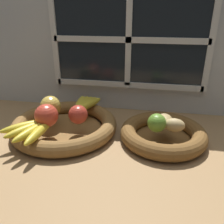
{
  "coord_description": "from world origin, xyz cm",
  "views": [
    {
      "loc": [
        10.92,
        -68.83,
        41.77
      ],
      "look_at": [
        -2.3,
        2.78,
        9.44
      ],
      "focal_mm": 36.62,
      "sensor_mm": 36.0,
      "label": 1
    }
  ],
  "objects_px": {
    "banana_bunch_back": "(84,104)",
    "lime_near": "(157,123)",
    "fruit_bowl_right": "(163,134)",
    "apple_red_right": "(78,114)",
    "banana_bunch_front": "(33,129)",
    "apple_red_front": "(46,116)",
    "fruit_bowl_left": "(65,125)",
    "potato_large": "(164,121)",
    "apple_golden_left": "(51,106)",
    "potato_small": "(174,126)"
  },
  "relations": [
    {
      "from": "fruit_bowl_left",
      "to": "banana_bunch_front",
      "type": "distance_m",
      "value": 0.14
    },
    {
      "from": "fruit_bowl_right",
      "to": "apple_red_front",
      "type": "bearing_deg",
      "value": -170.02
    },
    {
      "from": "banana_bunch_back",
      "to": "lime_near",
      "type": "relative_size",
      "value": 2.77
    },
    {
      "from": "apple_red_front",
      "to": "banana_bunch_front",
      "type": "relative_size",
      "value": 0.44
    },
    {
      "from": "fruit_bowl_right",
      "to": "potato_large",
      "type": "relative_size",
      "value": 3.54
    },
    {
      "from": "fruit_bowl_left",
      "to": "lime_near",
      "type": "bearing_deg",
      "value": -6.51
    },
    {
      "from": "fruit_bowl_left",
      "to": "apple_red_front",
      "type": "distance_m",
      "value": 0.1
    },
    {
      "from": "fruit_bowl_right",
      "to": "potato_small",
      "type": "xyz_separation_m",
      "value": [
        0.03,
        -0.03,
        0.05
      ]
    },
    {
      "from": "fruit_bowl_left",
      "to": "banana_bunch_front",
      "type": "bearing_deg",
      "value": -115.95
    },
    {
      "from": "banana_bunch_front",
      "to": "apple_red_front",
      "type": "bearing_deg",
      "value": 62.64
    },
    {
      "from": "apple_red_right",
      "to": "lime_near",
      "type": "bearing_deg",
      "value": -2.7
    },
    {
      "from": "apple_golden_left",
      "to": "apple_red_front",
      "type": "xyz_separation_m",
      "value": [
        0.02,
        -0.09,
        0.0
      ]
    },
    {
      "from": "apple_red_right",
      "to": "banana_bunch_back",
      "type": "distance_m",
      "value": 0.14
    },
    {
      "from": "apple_red_front",
      "to": "banana_bunch_front",
      "type": "height_order",
      "value": "apple_red_front"
    },
    {
      "from": "apple_golden_left",
      "to": "apple_red_right",
      "type": "height_order",
      "value": "apple_golden_left"
    },
    {
      "from": "banana_bunch_back",
      "to": "potato_large",
      "type": "relative_size",
      "value": 2.02
    },
    {
      "from": "potato_large",
      "to": "banana_bunch_front",
      "type": "bearing_deg",
      "value": -163.98
    },
    {
      "from": "banana_bunch_back",
      "to": "potato_small",
      "type": "distance_m",
      "value": 0.38
    },
    {
      "from": "banana_bunch_back",
      "to": "lime_near",
      "type": "xyz_separation_m",
      "value": [
        0.29,
        -0.15,
        0.02
      ]
    },
    {
      "from": "apple_red_right",
      "to": "banana_bunch_front",
      "type": "xyz_separation_m",
      "value": [
        -0.12,
        -0.09,
        -0.02
      ]
    },
    {
      "from": "fruit_bowl_right",
      "to": "potato_large",
      "type": "xyz_separation_m",
      "value": [
        0.0,
        -0.0,
        0.05
      ]
    },
    {
      "from": "fruit_bowl_right",
      "to": "apple_golden_left",
      "type": "height_order",
      "value": "apple_golden_left"
    },
    {
      "from": "banana_bunch_front",
      "to": "potato_small",
      "type": "height_order",
      "value": "potato_small"
    },
    {
      "from": "apple_red_right",
      "to": "banana_bunch_back",
      "type": "xyz_separation_m",
      "value": [
        -0.02,
        0.14,
        -0.02
      ]
    },
    {
      "from": "banana_bunch_back",
      "to": "banana_bunch_front",
      "type": "bearing_deg",
      "value": -113.44
    },
    {
      "from": "apple_golden_left",
      "to": "lime_near",
      "type": "relative_size",
      "value": 1.25
    },
    {
      "from": "banana_bunch_front",
      "to": "lime_near",
      "type": "height_order",
      "value": "lime_near"
    },
    {
      "from": "fruit_bowl_left",
      "to": "apple_red_right",
      "type": "xyz_separation_m",
      "value": [
        0.07,
        -0.03,
        0.06
      ]
    },
    {
      "from": "fruit_bowl_left",
      "to": "potato_large",
      "type": "relative_size",
      "value": 4.64
    },
    {
      "from": "apple_golden_left",
      "to": "apple_red_front",
      "type": "height_order",
      "value": "apple_red_front"
    },
    {
      "from": "lime_near",
      "to": "banana_bunch_back",
      "type": "bearing_deg",
      "value": 152.15
    },
    {
      "from": "apple_red_right",
      "to": "banana_bunch_front",
      "type": "distance_m",
      "value": 0.16
    },
    {
      "from": "apple_golden_left",
      "to": "potato_small",
      "type": "height_order",
      "value": "apple_golden_left"
    },
    {
      "from": "apple_red_front",
      "to": "banana_bunch_front",
      "type": "bearing_deg",
      "value": -117.36
    },
    {
      "from": "fruit_bowl_right",
      "to": "banana_bunch_front",
      "type": "xyz_separation_m",
      "value": [
        -0.42,
        -0.12,
        0.04
      ]
    },
    {
      "from": "fruit_bowl_right",
      "to": "lime_near",
      "type": "relative_size",
      "value": 4.84
    },
    {
      "from": "banana_bunch_front",
      "to": "potato_large",
      "type": "height_order",
      "value": "potato_large"
    },
    {
      "from": "potato_large",
      "to": "apple_red_right",
      "type": "bearing_deg",
      "value": -175.05
    },
    {
      "from": "potato_large",
      "to": "lime_near",
      "type": "relative_size",
      "value": 1.37
    },
    {
      "from": "apple_red_front",
      "to": "banana_bunch_back",
      "type": "distance_m",
      "value": 0.2
    },
    {
      "from": "fruit_bowl_right",
      "to": "apple_red_right",
      "type": "distance_m",
      "value": 0.3
    },
    {
      "from": "potato_large",
      "to": "fruit_bowl_right",
      "type": "bearing_deg",
      "value": 159.44
    },
    {
      "from": "apple_red_front",
      "to": "banana_bunch_back",
      "type": "bearing_deg",
      "value": 67.69
    },
    {
      "from": "lime_near",
      "to": "potato_small",
      "type": "bearing_deg",
      "value": 6.67
    },
    {
      "from": "potato_small",
      "to": "potato_large",
      "type": "relative_size",
      "value": 0.8
    },
    {
      "from": "potato_small",
      "to": "fruit_bowl_left",
      "type": "bearing_deg",
      "value": 175.4
    },
    {
      "from": "apple_golden_left",
      "to": "lime_near",
      "type": "bearing_deg",
      "value": -8.0
    },
    {
      "from": "fruit_bowl_right",
      "to": "banana_bunch_back",
      "type": "distance_m",
      "value": 0.34
    },
    {
      "from": "apple_red_front",
      "to": "lime_near",
      "type": "height_order",
      "value": "apple_red_front"
    },
    {
      "from": "apple_golden_left",
      "to": "potato_large",
      "type": "height_order",
      "value": "apple_golden_left"
    }
  ]
}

